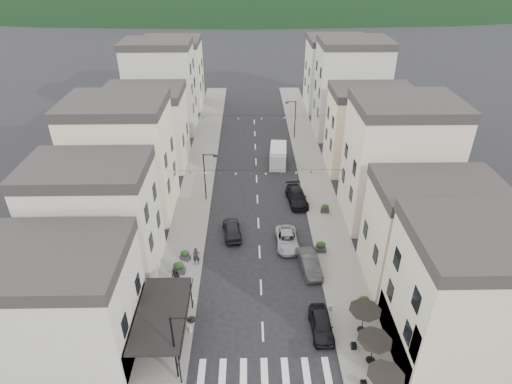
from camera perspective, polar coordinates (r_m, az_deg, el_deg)
sidewalk_left at (r=56.54m, az=-7.56°, el=2.22°), size 4.00×76.00×0.12m
sidewalk_right at (r=56.79m, az=7.66°, el=2.35°), size 4.00×76.00×0.12m
boutique_building at (r=35.08m, az=-26.00°, el=-13.60°), size 12.00×8.00×8.00m
bistro_building at (r=34.20m, az=26.87°, el=-12.88°), size 10.00×8.00×10.00m
boutique_awning at (r=33.16m, az=-12.10°, el=-15.63°), size 3.77×7.50×3.28m
buildings_row_left at (r=60.44m, az=-14.13°, el=9.78°), size 10.20×54.16×14.00m
buildings_row_right at (r=59.78m, az=14.22°, el=9.75°), size 10.20×54.16×14.50m
cafe_terrace at (r=32.83m, az=15.47°, el=-18.79°), size 2.50×8.10×2.53m
streetlamp_left_near at (r=30.51m, az=-10.42°, el=-19.03°), size 1.70×0.56×6.00m
streetlamp_left_far at (r=49.39m, az=-6.58°, el=2.65°), size 1.70×0.56×6.00m
streetlamp_right_far at (r=65.95m, az=5.00°, el=10.09°), size 1.70×0.56×6.00m
bollards at (r=34.90m, az=0.94°, el=-18.26°), size 11.66×10.26×0.60m
bunting_near at (r=44.71m, az=0.31°, el=2.53°), size 19.00×0.28×0.62m
bunting_far at (r=59.31m, az=-0.05°, el=9.83°), size 19.00×0.28×0.62m
parked_car_a at (r=35.45m, az=8.71°, el=-17.05°), size 1.76×4.15×1.40m
parked_car_b at (r=40.62m, az=7.17°, el=-9.45°), size 2.11×4.55×1.45m
parked_car_c at (r=43.42m, az=4.16°, el=-6.36°), size 2.25×4.71×1.30m
parked_car_d at (r=50.29m, az=5.46°, el=-0.62°), size 2.64×5.31×1.48m
parked_car_e at (r=44.65m, az=-3.22°, el=-4.99°), size 2.31×4.54×1.48m
delivery_van at (r=58.79m, az=2.97°, el=4.96°), size 2.61×5.62×2.61m
pedestrian_a at (r=41.00m, az=-7.96°, el=-8.49°), size 0.71×0.50×1.84m
pedestrian_b at (r=38.94m, az=-10.63°, el=-11.20°), size 1.16×1.07×1.91m
planter_la at (r=40.45m, az=-10.26°, el=-9.92°), size 1.18×0.70×1.27m
planter_lb at (r=41.96m, az=-9.44°, el=-8.31°), size 1.07×0.84×1.05m
planter_ra at (r=37.79m, az=14.12°, el=-14.06°), size 1.21×0.90×1.20m
planter_rb at (r=42.78m, az=8.61°, el=-7.23°), size 1.07×0.60×1.19m
planter_rc at (r=48.71m, az=9.20°, el=-2.18°), size 0.97×0.58×1.05m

